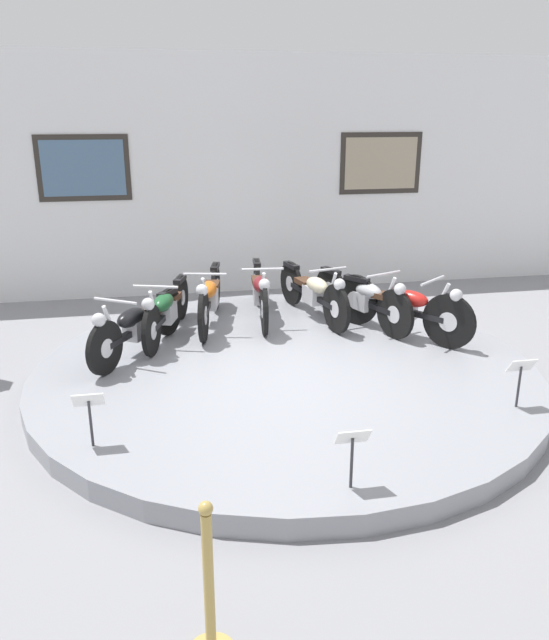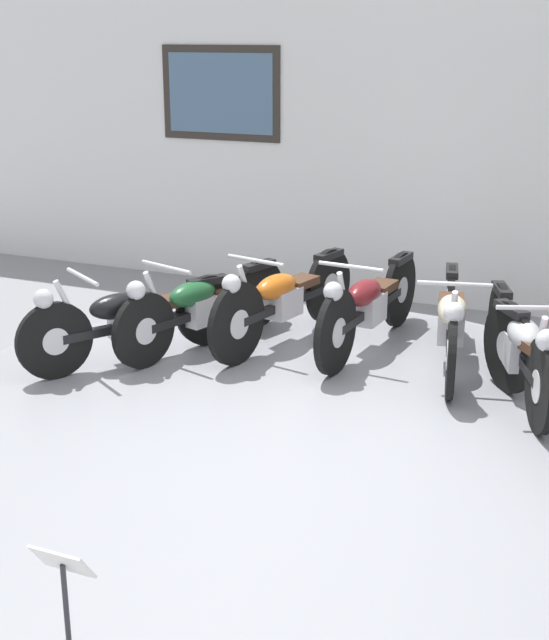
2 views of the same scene
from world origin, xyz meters
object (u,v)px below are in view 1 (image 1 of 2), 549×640
at_px(motorcycle_maroon, 261,291).
at_px(stanchion_post_left_of_entry, 210,607).
at_px(motorcycle_orange, 210,296).
at_px(motorcycle_black, 137,324).
at_px(motorcycle_silver, 363,297).
at_px(motorcycle_green, 166,309).
at_px(info_placard_front_left, 89,407).
at_px(info_placard_front_right, 521,372).
at_px(motorcycle_cream, 314,291).
at_px(info_placard_front_centre, 352,445).
at_px(motorcycle_red, 403,306).

bearing_deg(motorcycle_maroon, stanchion_post_left_of_entry, -102.48).
bearing_deg(motorcycle_orange, motorcycle_black, -135.79).
distance_m(motorcycle_black, motorcycle_silver, 2.98).
distance_m(motorcycle_green, info_placard_front_left, 2.73).
bearing_deg(motorcycle_orange, stanchion_post_left_of_entry, -95.16).
height_order(motorcycle_orange, info_placard_front_right, motorcycle_orange).
relative_size(motorcycle_cream, info_placard_front_centre, 3.81).
distance_m(motorcycle_green, stanchion_post_left_of_entry, 4.82).
bearing_deg(info_placard_front_left, motorcycle_cream, 47.99).
distance_m(info_placard_front_centre, stanchion_post_left_of_entry, 1.67).
xyz_separation_m(motorcycle_silver, info_placard_front_right, (0.70, -2.64, -0.02)).
height_order(motorcycle_orange, motorcycle_red, motorcycle_red).
bearing_deg(motorcycle_maroon, info_placard_front_left, -122.40).
relative_size(info_placard_front_left, info_placard_front_right, 1.00).
bearing_deg(motorcycle_silver, motorcycle_orange, 169.57).
height_order(motorcycle_green, info_placard_front_centre, motorcycle_green).
relative_size(motorcycle_orange, info_placard_front_right, 3.88).
bearing_deg(motorcycle_green, info_placard_front_right, -38.75).
bearing_deg(motorcycle_maroon, motorcycle_silver, -21.03).
height_order(motorcycle_green, motorcycle_red, motorcycle_red).
distance_m(info_placard_front_right, stanchion_post_left_of_entry, 3.85).
bearing_deg(motorcycle_silver, stanchion_post_left_of_entry, -117.18).
bearing_deg(motorcycle_orange, motorcycle_maroon, 10.39).
bearing_deg(motorcycle_green, stanchion_post_left_of_entry, -88.67).
bearing_deg(motorcycle_cream, motorcycle_maroon, 169.59).
bearing_deg(info_placard_front_right, info_placard_front_centre, -153.14).
xyz_separation_m(motorcycle_red, info_placard_front_centre, (-1.64, -3.12, -0.03)).
distance_m(motorcycle_orange, stanchion_post_left_of_entry, 5.21).
bearing_deg(stanchion_post_left_of_entry, motorcycle_cream, 69.94).
distance_m(motorcycle_orange, info_placard_front_centre, 4.08).
height_order(motorcycle_maroon, motorcycle_red, motorcycle_red).
bearing_deg(info_placard_front_left, motorcycle_green, 75.06).
distance_m(motorcycle_green, info_placard_front_centre, 3.87).
xyz_separation_m(motorcycle_silver, info_placard_front_centre, (-1.29, -3.65, -0.02)).
distance_m(motorcycle_red, info_placard_front_left, 4.20).
bearing_deg(motorcycle_orange, motorcycle_green, -147.34).
bearing_deg(motorcycle_cream, motorcycle_silver, -32.31).
bearing_deg(motorcycle_red, motorcycle_maroon, 147.99).
relative_size(info_placard_front_left, info_placard_front_centre, 1.00).
height_order(motorcycle_orange, motorcycle_cream, motorcycle_orange).
bearing_deg(motorcycle_green, motorcycle_orange, 32.66).
bearing_deg(info_placard_front_centre, info_placard_front_left, 153.14).
xyz_separation_m(motorcycle_orange, motorcycle_maroon, (0.71, 0.13, -0.00)).
height_order(motorcycle_maroon, info_placard_front_centre, motorcycle_maroon).
height_order(motorcycle_silver, info_placard_front_right, motorcycle_silver).
height_order(motorcycle_green, info_placard_front_left, motorcycle_green).
distance_m(motorcycle_green, motorcycle_silver, 2.58).
relative_size(motorcycle_black, info_placard_front_left, 3.30).
height_order(motorcycle_maroon, motorcycle_silver, motorcycle_maroon).
distance_m(motorcycle_cream, motorcycle_silver, 0.69).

